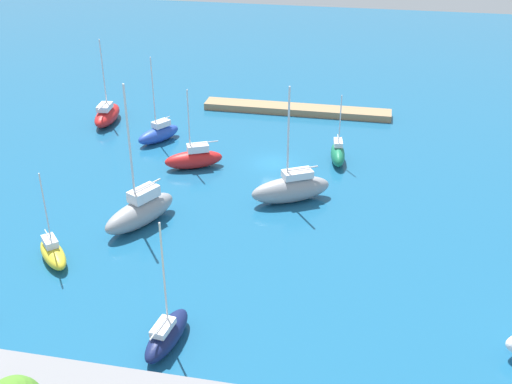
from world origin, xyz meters
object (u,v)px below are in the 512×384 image
(sailboat_gray_lone_north, at_px, (140,211))
(sailboat_red_outer_mooring, at_px, (107,115))
(pier_dock, at_px, (297,109))
(sailboat_yellow_far_north, at_px, (53,253))
(sailboat_red_center_basin, at_px, (194,158))
(sailboat_gray_inner_mooring, at_px, (291,188))
(sailboat_blue_west_end, at_px, (159,133))
(sailboat_green_far_south, at_px, (338,153))
(sailboat_navy_by_breakwater, at_px, (167,334))

(sailboat_gray_lone_north, relative_size, sailboat_red_outer_mooring, 1.28)
(sailboat_red_outer_mooring, bearing_deg, pier_dock, -75.74)
(sailboat_yellow_far_north, bearing_deg, sailboat_red_center_basin, 118.88)
(sailboat_red_outer_mooring, bearing_deg, sailboat_gray_inner_mooring, -127.06)
(pier_dock, relative_size, sailboat_blue_west_end, 2.40)
(sailboat_green_far_south, bearing_deg, sailboat_red_outer_mooring, -109.16)
(pier_dock, bearing_deg, sailboat_green_far_south, 114.55)
(sailboat_gray_lone_north, xyz_separation_m, sailboat_yellow_far_north, (4.80, 6.64, -0.56))
(sailboat_red_outer_mooring, height_order, sailboat_gray_inner_mooring, sailboat_gray_inner_mooring)
(sailboat_navy_by_breakwater, bearing_deg, sailboat_red_center_basin, 20.37)
(sailboat_gray_lone_north, bearing_deg, sailboat_yellow_far_north, -8.95)
(sailboat_red_center_basin, bearing_deg, sailboat_navy_by_breakwater, 76.77)
(pier_dock, relative_size, sailboat_green_far_south, 3.14)
(sailboat_blue_west_end, xyz_separation_m, sailboat_green_far_south, (-20.12, 1.58, 0.03))
(sailboat_gray_lone_north, relative_size, sailboat_yellow_far_north, 1.63)
(pier_dock, xyz_separation_m, sailboat_gray_inner_mooring, (-2.66, 22.87, 0.90))
(sailboat_gray_lone_north, relative_size, sailboat_gray_inner_mooring, 1.15)
(sailboat_gray_lone_north, bearing_deg, sailboat_gray_inner_mooring, 145.92)
(sailboat_green_far_south, bearing_deg, sailboat_navy_by_breakwater, -23.61)
(sailboat_yellow_far_north, height_order, sailboat_navy_by_breakwater, sailboat_navy_by_breakwater)
(sailboat_blue_west_end, distance_m, sailboat_navy_by_breakwater, 33.74)
(pier_dock, bearing_deg, sailboat_red_center_basin, 65.36)
(sailboat_red_outer_mooring, relative_size, sailboat_green_far_south, 1.35)
(pier_dock, distance_m, sailboat_gray_lone_north, 31.06)
(pier_dock, height_order, sailboat_green_far_south, sailboat_green_far_south)
(sailboat_yellow_far_north, distance_m, sailboat_gray_inner_mooring, 21.54)
(sailboat_yellow_far_north, bearing_deg, sailboat_navy_by_breakwater, 15.00)
(sailboat_red_outer_mooring, height_order, sailboat_blue_west_end, sailboat_red_outer_mooring)
(sailboat_gray_lone_north, xyz_separation_m, sailboat_gray_inner_mooring, (-12.10, -6.71, -0.02))
(pier_dock, distance_m, sailboat_yellow_far_north, 38.92)
(sailboat_gray_lone_north, bearing_deg, sailboat_green_far_south, 162.62)
(sailboat_yellow_far_north, relative_size, sailboat_green_far_south, 1.05)
(sailboat_gray_lone_north, height_order, sailboat_gray_inner_mooring, sailboat_gray_lone_north)
(sailboat_gray_inner_mooring, relative_size, sailboat_navy_by_breakwater, 1.22)
(sailboat_gray_lone_north, xyz_separation_m, sailboat_blue_west_end, (4.49, -17.61, -0.37))
(sailboat_navy_by_breakwater, bearing_deg, sailboat_green_far_south, -8.02)
(pier_dock, bearing_deg, sailboat_blue_west_end, 40.68)
(sailboat_gray_lone_north, xyz_separation_m, sailboat_red_outer_mooring, (12.39, -21.70, -0.28))
(sailboat_blue_west_end, height_order, sailboat_red_center_basin, sailboat_blue_west_end)
(sailboat_blue_west_end, relative_size, sailboat_gray_inner_mooring, 0.87)
(sailboat_gray_lone_north, height_order, sailboat_blue_west_end, sailboat_gray_lone_north)
(sailboat_blue_west_end, height_order, sailboat_navy_by_breakwater, sailboat_blue_west_end)
(pier_dock, relative_size, sailboat_gray_lone_north, 1.82)
(sailboat_blue_west_end, xyz_separation_m, sailboat_red_center_basin, (-5.79, 5.76, 0.06))
(pier_dock, height_order, sailboat_red_center_basin, sailboat_red_center_basin)
(sailboat_blue_west_end, bearing_deg, pier_dock, 162.38)
(pier_dock, relative_size, sailboat_gray_inner_mooring, 2.09)
(pier_dock, distance_m, sailboat_red_outer_mooring, 23.22)
(sailboat_blue_west_end, relative_size, sailboat_navy_by_breakwater, 1.07)
(sailboat_green_far_south, xyz_separation_m, sailboat_navy_by_breakwater, (8.58, 30.12, -0.12))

